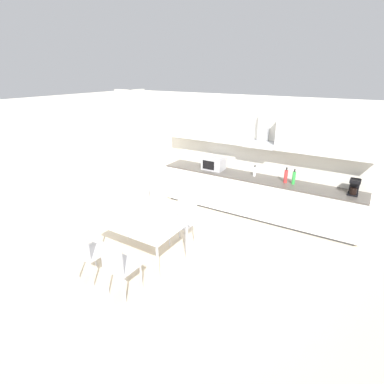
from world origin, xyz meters
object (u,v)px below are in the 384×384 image
(microwave, at_px, (214,163))
(bottle_white, at_px, (254,171))
(pendant_lamp, at_px, (135,158))
(coffee_maker, at_px, (354,187))
(chair_far_left, at_px, (156,209))
(bottle_green, at_px, (294,178))
(chair_far_right, at_px, (184,217))
(chair_near_right, at_px, (118,264))
(chair_near_left, at_px, (86,250))
(bottle_red, at_px, (286,176))
(dining_table, at_px, (140,222))

(microwave, height_order, bottle_white, microwave)
(pendant_lamp, bearing_deg, coffee_maker, 43.16)
(chair_far_left, relative_size, pendant_lamp, 2.72)
(coffee_maker, xyz_separation_m, bottle_white, (-1.92, 0.02, -0.05))
(microwave, relative_size, bottle_green, 1.52)
(bottle_green, bearing_deg, microwave, 179.76)
(chair_far_right, distance_m, chair_near_right, 1.67)
(bottle_white, bearing_deg, chair_far_right, -107.91)
(coffee_maker, bearing_deg, bottle_white, 179.27)
(chair_near_left, bearing_deg, pendant_lamp, 68.78)
(bottle_white, bearing_deg, coffee_maker, -0.73)
(microwave, bearing_deg, chair_near_left, -94.49)
(microwave, bearing_deg, bottle_green, -0.24)
(coffee_maker, distance_m, chair_far_left, 3.69)
(pendant_lamp, bearing_deg, chair_far_left, 111.69)
(bottle_red, bearing_deg, bottle_white, 175.48)
(coffee_maker, relative_size, chair_far_left, 0.34)
(bottle_red, bearing_deg, chair_near_right, -110.27)
(microwave, relative_size, bottle_red, 1.50)
(chair_near_left, bearing_deg, bottle_white, 70.55)
(microwave, relative_size, bottle_white, 1.97)
(bottle_red, xyz_separation_m, chair_near_left, (-1.92, -3.46, -0.49))
(bottle_white, height_order, chair_far_right, bottle_white)
(chair_near_left, bearing_deg, chair_near_right, -0.00)
(bottle_green, bearing_deg, bottle_red, 178.36)
(microwave, xyz_separation_m, chair_far_left, (-0.28, -1.80, -0.49))
(chair_near_left, height_order, chair_near_right, same)
(bottle_white, distance_m, pendant_lamp, 2.95)
(bottle_green, xyz_separation_m, dining_table, (-1.76, -2.62, -0.31))
(bottle_red, distance_m, bottle_white, 0.69)
(bottle_white, bearing_deg, dining_table, -108.88)
(bottle_white, distance_m, chair_near_left, 3.76)
(chair_near_left, distance_m, chair_far_right, 1.79)
(bottle_green, height_order, dining_table, bottle_green)
(dining_table, bearing_deg, coffee_maker, 43.16)
(chair_far_left, bearing_deg, pendant_lamp, -68.31)
(bottle_red, xyz_separation_m, dining_table, (-1.60, -2.63, -0.31))
(bottle_red, xyz_separation_m, chair_far_right, (-1.28, -1.79, -0.49))
(chair_far_right, height_order, pendant_lamp, pendant_lamp)
(dining_table, distance_m, pendant_lamp, 1.08)
(bottle_green, relative_size, chair_far_left, 0.36)
(bottle_white, distance_m, bottle_green, 0.84)
(dining_table, xyz_separation_m, chair_near_right, (0.32, -0.84, -0.17))
(bottle_red, bearing_deg, chair_far_right, -125.50)
(chair_far_left, bearing_deg, coffee_maker, 29.93)
(microwave, distance_m, chair_far_right, 1.90)
(chair_near_right, height_order, pendant_lamp, pendant_lamp)
(bottle_red, height_order, pendant_lamp, pendant_lamp)
(microwave, relative_size, dining_table, 0.34)
(bottle_green, xyz_separation_m, chair_far_right, (-1.44, -1.79, -0.48))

